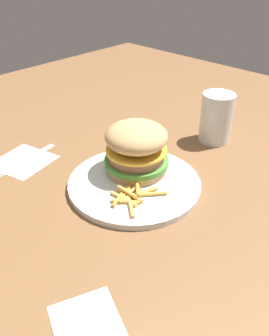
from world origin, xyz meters
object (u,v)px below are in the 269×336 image
object	(u,v)px
plate	(135,184)
sandwich	(136,148)
drink_glass	(216,121)
napkin	(23,161)
fries_pile	(132,194)
fork	(22,160)

from	to	relation	value
plate	sandwich	world-z (taller)	sandwich
drink_glass	sandwich	bearing A→B (deg)	82.39
napkin	drink_glass	distance (m)	0.44
plate	drink_glass	size ratio (longest dim) A/B	2.22
fries_pile	fork	bearing A→B (deg)	13.63
fork	plate	bearing A→B (deg)	-157.15
plate	fork	xyz separation A→B (m)	(0.24, 0.10, -0.00)
drink_glass	napkin	bearing A→B (deg)	56.31
sandwich	napkin	bearing A→B (deg)	31.56
plate	napkin	world-z (taller)	plate
plate	napkin	bearing A→B (deg)	22.51
plate	napkin	xyz separation A→B (m)	(0.24, 0.10, -0.01)
plate	drink_glass	distance (m)	0.27
plate	fries_pile	distance (m)	0.05
napkin	fork	xyz separation A→B (m)	(-0.00, 0.00, 0.00)
fries_pile	drink_glass	xyz separation A→B (m)	(0.02, -0.30, 0.03)
fork	drink_glass	distance (m)	0.44
fries_pile	napkin	xyz separation A→B (m)	(0.26, 0.06, -0.02)
sandwich	fork	bearing A→B (deg)	31.89
napkin	drink_glass	bearing A→B (deg)	-123.69
fries_pile	napkin	size ratio (longest dim) A/B	0.98
napkin	fork	bearing A→B (deg)	98.15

